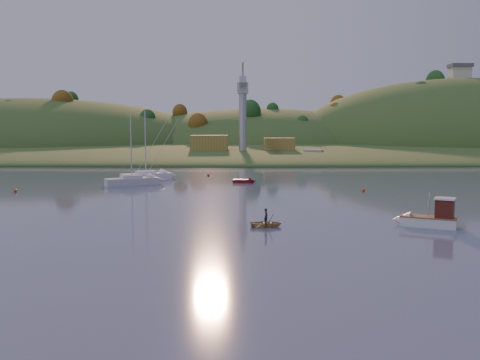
{
  "coord_description": "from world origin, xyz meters",
  "views": [
    {
      "loc": [
        1.74,
        -36.97,
        9.74
      ],
      "look_at": [
        1.5,
        32.91,
        2.76
      ],
      "focal_mm": 40.0,
      "sensor_mm": 36.0,
      "label": 1
    }
  ],
  "objects_px": {
    "fishing_boat": "(424,218)",
    "sailboat_near": "(146,176)",
    "canoe": "(266,224)",
    "red_tender": "(247,181)",
    "sailboat_far": "(132,180)"
  },
  "relations": [
    {
      "from": "canoe",
      "to": "red_tender",
      "type": "bearing_deg",
      "value": -1.25
    },
    {
      "from": "fishing_boat",
      "to": "sailboat_near",
      "type": "distance_m",
      "value": 57.8
    },
    {
      "from": "sailboat_near",
      "to": "canoe",
      "type": "relative_size",
      "value": 4.0
    },
    {
      "from": "sailboat_far",
      "to": "red_tender",
      "type": "height_order",
      "value": "sailboat_far"
    },
    {
      "from": "canoe",
      "to": "red_tender",
      "type": "height_order",
      "value": "red_tender"
    },
    {
      "from": "fishing_boat",
      "to": "sailboat_far",
      "type": "xyz_separation_m",
      "value": [
        -36.32,
        37.16,
        -0.09
      ]
    },
    {
      "from": "canoe",
      "to": "red_tender",
      "type": "relative_size",
      "value": 0.76
    },
    {
      "from": "fishing_boat",
      "to": "canoe",
      "type": "height_order",
      "value": "fishing_boat"
    },
    {
      "from": "fishing_boat",
      "to": "sailboat_near",
      "type": "height_order",
      "value": "sailboat_near"
    },
    {
      "from": "sailboat_near",
      "to": "red_tender",
      "type": "bearing_deg",
      "value": -42.42
    },
    {
      "from": "sailboat_far",
      "to": "fishing_boat",
      "type": "bearing_deg",
      "value": -72.02
    },
    {
      "from": "sailboat_far",
      "to": "red_tender",
      "type": "bearing_deg",
      "value": -14.7
    },
    {
      "from": "red_tender",
      "to": "sailboat_far",
      "type": "bearing_deg",
      "value": -158.53
    },
    {
      "from": "sailboat_near",
      "to": "sailboat_far",
      "type": "xyz_separation_m",
      "value": [
        -0.87,
        -8.49,
        -0.03
      ]
    },
    {
      "from": "sailboat_far",
      "to": "canoe",
      "type": "bearing_deg",
      "value": -87.29
    }
  ]
}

